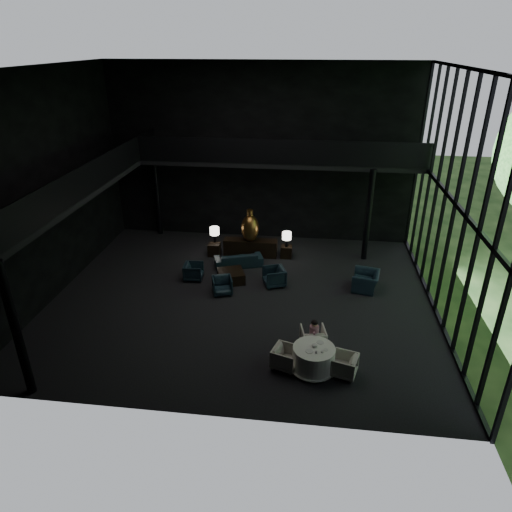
# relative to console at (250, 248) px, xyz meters

# --- Properties ---
(floor) EXTENTS (14.00, 12.00, 0.02)m
(floor) POSITION_rel_console_xyz_m (0.21, -3.69, -0.38)
(floor) COLOR black
(floor) RESTS_ON ground
(ceiling) EXTENTS (14.00, 12.00, 0.02)m
(ceiling) POSITION_rel_console_xyz_m (0.21, -3.69, 7.62)
(ceiling) COLOR black
(ceiling) RESTS_ON ground
(wall_back) EXTENTS (14.00, 0.04, 8.00)m
(wall_back) POSITION_rel_console_xyz_m (0.21, 2.31, 3.62)
(wall_back) COLOR black
(wall_back) RESTS_ON ground
(wall_front) EXTENTS (14.00, 0.04, 8.00)m
(wall_front) POSITION_rel_console_xyz_m (0.21, -9.69, 3.62)
(wall_front) COLOR black
(wall_front) RESTS_ON ground
(wall_left) EXTENTS (0.04, 12.00, 8.00)m
(wall_left) POSITION_rel_console_xyz_m (-6.79, -3.69, 3.62)
(wall_left) COLOR black
(wall_left) RESTS_ON ground
(curtain_wall) EXTENTS (0.20, 12.00, 8.00)m
(curtain_wall) POSITION_rel_console_xyz_m (7.16, -3.69, 3.62)
(curtain_wall) COLOR black
(curtain_wall) RESTS_ON ground
(mezzanine_left) EXTENTS (2.00, 12.00, 0.25)m
(mezzanine_left) POSITION_rel_console_xyz_m (-5.79, -3.69, 3.62)
(mezzanine_left) COLOR black
(mezzanine_left) RESTS_ON wall_left
(mezzanine_back) EXTENTS (12.00, 2.00, 0.25)m
(mezzanine_back) POSITION_rel_console_xyz_m (1.21, 1.31, 3.62)
(mezzanine_back) COLOR black
(mezzanine_back) RESTS_ON wall_back
(railing_left) EXTENTS (0.06, 12.00, 1.00)m
(railing_left) POSITION_rel_console_xyz_m (-4.79, -3.69, 4.22)
(railing_left) COLOR black
(railing_left) RESTS_ON mezzanine_left
(railing_back) EXTENTS (12.00, 0.06, 1.00)m
(railing_back) POSITION_rel_console_xyz_m (1.21, 0.31, 4.22)
(railing_back) COLOR black
(railing_back) RESTS_ON mezzanine_back
(column_sw) EXTENTS (0.24, 0.24, 4.00)m
(column_sw) POSITION_rel_console_xyz_m (-4.79, -9.39, 1.62)
(column_sw) COLOR black
(column_sw) RESTS_ON floor
(column_nw) EXTENTS (0.24, 0.24, 4.00)m
(column_nw) POSITION_rel_console_xyz_m (-4.79, 2.01, 1.62)
(column_nw) COLOR black
(column_nw) RESTS_ON floor
(column_ne) EXTENTS (0.24, 0.24, 4.00)m
(column_ne) POSITION_rel_console_xyz_m (5.01, 0.31, 1.62)
(column_ne) COLOR black
(column_ne) RESTS_ON floor
(console) EXTENTS (2.36, 0.54, 0.75)m
(console) POSITION_rel_console_xyz_m (0.00, 0.00, 0.00)
(console) COLOR black
(console) RESTS_ON floor
(bronze_urn) EXTENTS (0.77, 0.77, 1.43)m
(bronze_urn) POSITION_rel_console_xyz_m (-0.00, -0.09, 0.99)
(bronze_urn) COLOR olive
(bronze_urn) RESTS_ON console
(side_table_left) EXTENTS (0.51, 0.51, 0.56)m
(side_table_left) POSITION_rel_console_xyz_m (-1.60, -0.18, -0.09)
(side_table_left) COLOR black
(side_table_left) RESTS_ON floor
(table_lamp_left) EXTENTS (0.42, 0.42, 0.70)m
(table_lamp_left) POSITION_rel_console_xyz_m (-1.60, 0.00, 0.69)
(table_lamp_left) COLOR black
(table_lamp_left) RESTS_ON side_table_left
(side_table_right) EXTENTS (0.49, 0.49, 0.54)m
(side_table_right) POSITION_rel_console_xyz_m (1.60, 0.03, -0.11)
(side_table_right) COLOR black
(side_table_right) RESTS_ON floor
(table_lamp_right) EXTENTS (0.40, 0.40, 0.67)m
(table_lamp_right) POSITION_rel_console_xyz_m (1.60, -0.03, 0.64)
(table_lamp_right) COLOR black
(table_lamp_right) RESTS_ON side_table_right
(sofa) EXTENTS (2.04, 1.18, 0.77)m
(sofa) POSITION_rel_console_xyz_m (-0.37, -1.07, 0.01)
(sofa) COLOR black
(sofa) RESTS_ON floor
(lounge_armchair_west) EXTENTS (0.70, 0.74, 0.71)m
(lounge_armchair_west) POSITION_rel_console_xyz_m (-1.96, -2.49, -0.02)
(lounge_armchair_west) COLOR #1D3239
(lounge_armchair_west) RESTS_ON floor
(lounge_armchair_east) EXTENTS (1.01, 1.04, 0.85)m
(lounge_armchair_east) POSITION_rel_console_xyz_m (1.29, -2.59, 0.05)
(lounge_armchair_east) COLOR black
(lounge_armchair_east) RESTS_ON floor
(lounge_armchair_south) EXTENTS (0.84, 0.81, 0.70)m
(lounge_armchair_south) POSITION_rel_console_xyz_m (-0.61, -3.47, -0.03)
(lounge_armchair_south) COLOR black
(lounge_armchair_south) RESTS_ON floor
(window_armchair) EXTENTS (0.93, 1.24, 0.99)m
(window_armchair) POSITION_rel_console_xyz_m (4.81, -2.48, 0.12)
(window_armchair) COLOR #102132
(window_armchair) RESTS_ON floor
(coffee_table) EXTENTS (1.27, 1.27, 0.44)m
(coffee_table) POSITION_rel_console_xyz_m (-0.45, -2.48, -0.16)
(coffee_table) COLOR black
(coffee_table) RESTS_ON floor
(dining_table) EXTENTS (1.39, 1.39, 0.75)m
(dining_table) POSITION_rel_console_xyz_m (2.86, -7.50, -0.05)
(dining_table) COLOR white
(dining_table) RESTS_ON floor
(dining_chair_north) EXTENTS (0.83, 0.80, 0.74)m
(dining_chair_north) POSITION_rel_console_xyz_m (2.84, -6.44, -0.01)
(dining_chair_north) COLOR beige
(dining_chair_north) RESTS_ON floor
(dining_chair_east) EXTENTS (0.76, 0.79, 0.67)m
(dining_chair_east) POSITION_rel_console_xyz_m (3.73, -7.63, -0.04)
(dining_chair_east) COLOR beige
(dining_chair_east) RESTS_ON floor
(dining_chair_west) EXTENTS (0.80, 0.83, 0.69)m
(dining_chair_west) POSITION_rel_console_xyz_m (2.05, -7.49, -0.03)
(dining_chair_west) COLOR #B4A897
(dining_chair_west) RESTS_ON floor
(child) EXTENTS (0.29, 0.29, 0.62)m
(child) POSITION_rel_console_xyz_m (2.85, -6.56, 0.38)
(child) COLOR #C691AD
(child) RESTS_ON dining_chair_north
(plate_a) EXTENTS (0.27, 0.27, 0.01)m
(plate_a) POSITION_rel_console_xyz_m (2.73, -7.67, 0.38)
(plate_a) COLOR white
(plate_a) RESTS_ON dining_table
(plate_b) EXTENTS (0.26, 0.26, 0.01)m
(plate_b) POSITION_rel_console_xyz_m (3.03, -7.21, 0.38)
(plate_b) COLOR white
(plate_b) RESTS_ON dining_table
(saucer) EXTENTS (0.15, 0.15, 0.01)m
(saucer) POSITION_rel_console_xyz_m (3.19, -7.55, 0.38)
(saucer) COLOR white
(saucer) RESTS_ON dining_table
(coffee_cup) EXTENTS (0.07, 0.07, 0.05)m
(coffee_cup) POSITION_rel_console_xyz_m (3.08, -7.67, 0.41)
(coffee_cup) COLOR white
(coffee_cup) RESTS_ON saucer
(cereal_bowl) EXTENTS (0.16, 0.16, 0.08)m
(cereal_bowl) POSITION_rel_console_xyz_m (2.87, -7.43, 0.41)
(cereal_bowl) COLOR white
(cereal_bowl) RESTS_ON dining_table
(cream_pot) EXTENTS (0.07, 0.07, 0.07)m
(cream_pot) POSITION_rel_console_xyz_m (2.92, -7.73, 0.41)
(cream_pot) COLOR #99999E
(cream_pot) RESTS_ON dining_table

